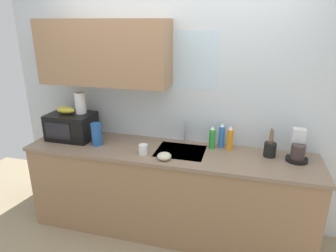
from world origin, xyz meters
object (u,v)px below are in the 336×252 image
Objects in this scene: dish_soap_bottle_green at (212,138)px; dish_soap_bottle_blue at (222,136)px; paper_towel_roll at (80,103)px; dish_soap_bottle_orange at (230,139)px; cereal_canister at (97,134)px; utensil_crock at (270,149)px; banana_bunch at (66,110)px; small_bowl at (164,156)px; coffee_maker at (298,149)px; mug_white at (143,149)px; microwave at (72,126)px.

dish_soap_bottle_blue is at bearing 30.09° from dish_soap_bottle_green.
dish_soap_bottle_blue is at bearing 4.69° from paper_towel_roll.
dish_soap_bottle_orange reaches higher than cereal_canister.
utensil_crock is (0.45, -0.10, -0.05)m from dish_soap_bottle_blue.
paper_towel_roll is at bearing 18.43° from banana_bunch.
dish_soap_bottle_orange is (1.68, 0.13, -0.19)m from banana_bunch.
small_bowl is (-0.38, -0.37, -0.08)m from dish_soap_bottle_green.
coffee_maker is 0.99× the size of utensil_crock.
coffee_maker is at bearing -6.68° from dish_soap_bottle_orange.
utensil_crock reaches higher than dish_soap_bottle_blue.
dish_soap_bottle_blue reaches higher than dish_soap_bottle_orange.
banana_bunch is 2.11× the size of mug_white.
utensil_crock is (2.05, 0.07, -0.23)m from banana_bunch.
dish_soap_bottle_blue is at bearing 27.63° from mug_white.
coffee_maker is 0.60m from dish_soap_bottle_orange.
banana_bunch reaches higher than utensil_crock.
coffee_maker is at bearing 4.79° from cereal_canister.
banana_bunch is at bearing -178.05° from utensil_crock.
coffee_maker reaches higher than dish_soap_bottle_green.
dish_soap_bottle_green is at bearing -149.91° from dish_soap_bottle_blue.
dish_soap_bottle_orange is 0.85× the size of utensil_crock.
cereal_canister is (-1.29, -0.23, -0.00)m from dish_soap_bottle_orange.
cereal_canister reaches higher than small_bowl.
coffee_maker is (2.23, 0.06, -0.03)m from microwave.
small_bowl is (1.13, -0.25, -0.27)m from banana_bunch.
banana_bunch is (-0.05, 0.00, 0.17)m from microwave.
dish_soap_bottle_orange is 0.67m from small_bowl.
dish_soap_bottle_orange is (0.17, 0.01, 0.01)m from dish_soap_bottle_green.
microwave is 1.84× the size of dish_soap_bottle_blue.
microwave is 1.64m from dish_soap_bottle_orange.
utensil_crock reaches higher than small_bowl.
paper_towel_roll is 1.92m from utensil_crock.
banana_bunch reaches higher than mug_white.
dish_soap_bottle_blue is (1.60, 0.17, -0.19)m from banana_bunch.
cereal_canister is (0.24, -0.15, -0.27)m from paper_towel_roll.
cereal_canister is 2.38× the size of mug_white.
dish_soap_bottle_blue is at bearing 167.61° from utensil_crock.
dish_soap_bottle_green is 0.10m from dish_soap_bottle_blue.
microwave is 0.18m from banana_bunch.
dish_soap_bottle_orange is at bearing 4.36° from banana_bunch.
utensil_crock is at bearing 5.84° from cereal_canister.
mug_white is (-1.37, -0.25, -0.06)m from coffee_maker.
coffee_maker is 1.12× the size of dish_soap_bottle_blue.
small_bowl is (-1.15, -0.31, -0.07)m from coffee_maker.
utensil_crock is at bearing -5.28° from dish_soap_bottle_green.
utensil_crock is (1.14, 0.26, 0.02)m from mug_white.
microwave is 1.64× the size of coffee_maker.
mug_white is (0.52, -0.09, -0.07)m from cereal_canister.
banana_bunch reaches higher than dish_soap_bottle_green.
coffee_maker is 2.95× the size of mug_white.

